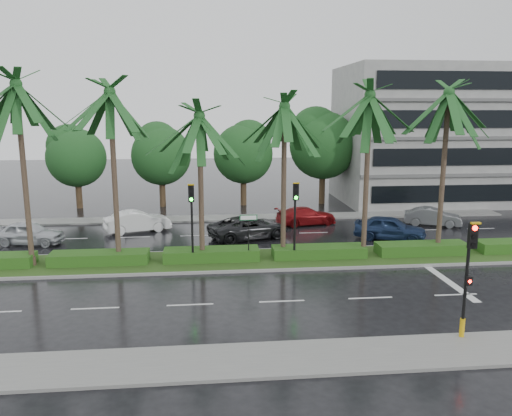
{
  "coord_description": "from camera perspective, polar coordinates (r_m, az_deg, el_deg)",
  "views": [
    {
      "loc": [
        -3.18,
        -25.45,
        8.31
      ],
      "look_at": [
        -0.49,
        1.5,
        2.91
      ],
      "focal_mm": 35.0,
      "sensor_mm": 36.0,
      "label": 1
    }
  ],
  "objects": [
    {
      "name": "signal_median_right",
      "position": [
        26.71,
        4.51,
        -0.22
      ],
      "size": [
        0.34,
        0.42,
        4.36
      ],
      "color": "black",
      "rests_on": "median"
    },
    {
      "name": "far_sidewalk",
      "position": [
        38.48,
        -0.82,
        -1.1
      ],
      "size": [
        40.0,
        2.0,
        0.12
      ],
      "primitive_type": "cube",
      "color": "slate",
      "rests_on": "ground"
    },
    {
      "name": "signal_near",
      "position": [
        19.39,
        23.07,
        -7.08
      ],
      "size": [
        0.34,
        0.45,
        4.36
      ],
      "color": "black",
      "rests_on": "near_sidewalk"
    },
    {
      "name": "median",
      "position": [
        27.89,
        1.11,
        -5.89
      ],
      "size": [
        36.0,
        4.0,
        0.15
      ],
      "color": "gray",
      "rests_on": "ground"
    },
    {
      "name": "signal_median_left",
      "position": [
        26.31,
        -7.36,
        -0.46
      ],
      "size": [
        0.34,
        0.42,
        4.36
      ],
      "color": "black",
      "rests_on": "median"
    },
    {
      "name": "car_silver",
      "position": [
        34.07,
        -24.52,
        -2.63
      ],
      "size": [
        2.35,
        4.45,
        1.44
      ],
      "primitive_type": "imported",
      "rotation": [
        0.0,
        0.0,
        1.41
      ],
      "color": "silver",
      "rests_on": "ground"
    },
    {
      "name": "near_sidewalk",
      "position": [
        17.63,
        5.61,
        -16.67
      ],
      "size": [
        40.0,
        2.4,
        0.12
      ],
      "primitive_type": "cube",
      "color": "slate",
      "rests_on": "ground"
    },
    {
      "name": "lane_markings",
      "position": [
        27.09,
        7.91,
        -6.68
      ],
      "size": [
        34.0,
        13.06,
        0.01
      ],
      "color": "silver",
      "rests_on": "ground"
    },
    {
      "name": "bg_trees",
      "position": [
        43.31,
        -1.34,
        6.7
      ],
      "size": [
        32.63,
        5.91,
        8.54
      ],
      "color": "#3D321C",
      "rests_on": "ground"
    },
    {
      "name": "building",
      "position": [
        47.97,
        19.38,
        7.89
      ],
      "size": [
        16.0,
        10.0,
        12.0
      ],
      "primitive_type": "cube",
      "color": "gray",
      "rests_on": "ground"
    },
    {
      "name": "car_darkgrey",
      "position": [
        32.4,
        -0.82,
        -2.25
      ],
      "size": [
        4.12,
        5.78,
        1.46
      ],
      "primitive_type": "imported",
      "rotation": [
        0.0,
        0.0,
        1.93
      ],
      "color": "#232325",
      "rests_on": "ground"
    },
    {
      "name": "palm_row",
      "position": [
        26.54,
        -1.56,
        11.06
      ],
      "size": [
        26.3,
        4.2,
        10.17
      ],
      "color": "#3A2C21",
      "rests_on": "median"
    },
    {
      "name": "ground",
      "position": [
        26.97,
        1.37,
        -6.67
      ],
      "size": [
        120.0,
        120.0,
        0.0
      ],
      "primitive_type": "plane",
      "color": "black",
      "rests_on": "ground"
    },
    {
      "name": "hedge",
      "position": [
        27.78,
        1.12,
        -5.15
      ],
      "size": [
        35.2,
        1.4,
        0.6
      ],
      "color": "#204614",
      "rests_on": "median"
    },
    {
      "name": "car_blue",
      "position": [
        33.26,
        15.04,
        -2.22
      ],
      "size": [
        3.5,
        4.85,
        1.53
      ],
      "primitive_type": "imported",
      "rotation": [
        0.0,
        0.0,
        1.15
      ],
      "color": "navy",
      "rests_on": "ground"
    },
    {
      "name": "car_white",
      "position": [
        35.1,
        -13.4,
        -1.5
      ],
      "size": [
        2.93,
        4.69,
        1.46
      ],
      "primitive_type": "imported",
      "rotation": [
        0.0,
        0.0,
        1.91
      ],
      "color": "white",
      "rests_on": "ground"
    },
    {
      "name": "car_red",
      "position": [
        36.5,
        5.75,
        -0.89
      ],
      "size": [
        2.73,
        4.73,
        1.29
      ],
      "primitive_type": "imported",
      "rotation": [
        0.0,
        0.0,
        1.79
      ],
      "color": "maroon",
      "rests_on": "ground"
    },
    {
      "name": "street_sign",
      "position": [
        26.75,
        -0.87,
        -2.09
      ],
      "size": [
        0.95,
        0.09,
        2.6
      ],
      "color": "black",
      "rests_on": "median"
    },
    {
      "name": "car_grey",
      "position": [
        38.15,
        19.54,
        -0.96
      ],
      "size": [
        2.76,
        4.16,
        1.3
      ],
      "primitive_type": "imported",
      "rotation": [
        0.0,
        0.0,
        1.18
      ],
      "color": "slate",
      "rests_on": "ground"
    }
  ]
}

